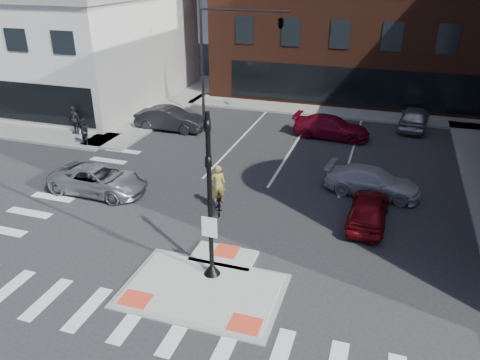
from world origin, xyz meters
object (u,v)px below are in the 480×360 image
(cyclist, at_px, (219,196))
(pedestrian_b, at_px, (74,120))
(bg_car_dark, at_px, (170,119))
(pedestrian_a, at_px, (83,132))
(silver_suv, at_px, (99,180))
(red_sedan, at_px, (368,209))
(bg_car_red, at_px, (331,127))
(white_pickup, at_px, (373,182))
(bg_car_silver, at_px, (414,117))

(cyclist, xyz_separation_m, pedestrian_b, (-12.30, 6.56, 0.31))
(bg_car_dark, height_order, pedestrian_a, pedestrian_a)
(silver_suv, height_order, pedestrian_b, pedestrian_b)
(red_sedan, xyz_separation_m, bg_car_red, (-3.07, 10.42, 0.02))
(silver_suv, height_order, bg_car_dark, bg_car_dark)
(white_pickup, xyz_separation_m, cyclist, (-6.46, -3.86, 0.09))
(white_pickup, bearing_deg, pedestrian_b, 88.07)
(white_pickup, relative_size, bg_car_red, 0.94)
(silver_suv, xyz_separation_m, cyclist, (6.15, 0.09, 0.07))
(bg_car_red, bearing_deg, pedestrian_b, 110.79)
(silver_suv, distance_m, red_sedan, 12.66)
(silver_suv, distance_m, cyclist, 6.15)
(white_pickup, relative_size, pedestrian_b, 2.52)
(red_sedan, distance_m, bg_car_dark, 15.98)
(red_sedan, bearing_deg, bg_car_dark, -30.94)
(pedestrian_b, bearing_deg, pedestrian_a, -28.64)
(red_sedan, relative_size, bg_car_silver, 0.90)
(pedestrian_a, bearing_deg, bg_car_silver, 44.54)
(white_pickup, height_order, bg_car_dark, bg_car_dark)
(bg_car_silver, height_order, pedestrian_a, pedestrian_a)
(bg_car_red, height_order, cyclist, cyclist)
(white_pickup, bearing_deg, red_sedan, -173.50)
(bg_car_silver, bearing_deg, pedestrian_a, 33.41)
(pedestrian_b, bearing_deg, bg_car_dark, 42.80)
(bg_car_dark, relative_size, bg_car_red, 0.96)
(silver_suv, height_order, pedestrian_a, pedestrian_a)
(bg_car_red, relative_size, pedestrian_b, 2.68)
(cyclist, bearing_deg, bg_car_silver, -140.67)
(bg_car_dark, bearing_deg, white_pickup, -114.30)
(white_pickup, relative_size, pedestrian_a, 2.74)
(bg_car_silver, relative_size, bg_car_red, 0.92)
(white_pickup, bearing_deg, cyclist, 127.12)
(white_pickup, bearing_deg, pedestrian_a, 92.70)
(bg_car_dark, bearing_deg, pedestrian_b, 117.58)
(silver_suv, bearing_deg, bg_car_dark, 5.99)
(bg_car_dark, bearing_deg, bg_car_red, -81.56)
(bg_car_red, bearing_deg, bg_car_silver, -50.74)
(silver_suv, relative_size, pedestrian_b, 2.69)
(red_sedan, xyz_separation_m, pedestrian_a, (-16.97, 4.00, 0.30))
(bg_car_dark, xyz_separation_m, pedestrian_a, (-3.50, -4.60, 0.21))
(silver_suv, xyz_separation_m, bg_car_silver, (14.59, 15.00, 0.08))
(red_sedan, bearing_deg, bg_car_red, -72.00)
(silver_suv, bearing_deg, pedestrian_b, 43.74)
(red_sedan, bearing_deg, white_pickup, -88.15)
(silver_suv, distance_m, pedestrian_b, 9.06)
(pedestrian_b, bearing_deg, silver_suv, -33.51)
(white_pickup, height_order, bg_car_red, bg_car_red)
(cyclist, bearing_deg, silver_suv, -20.38)
(bg_car_red, bearing_deg, bg_car_dark, 103.83)
(white_pickup, xyz_separation_m, pedestrian_b, (-18.76, 2.70, 0.39))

